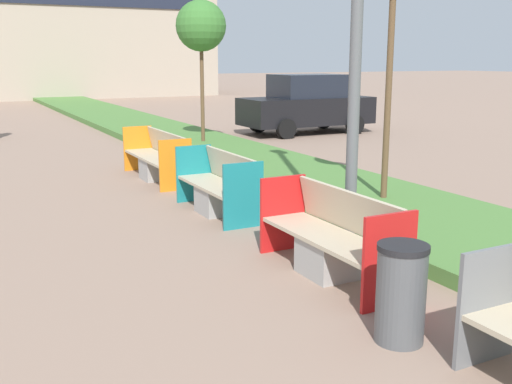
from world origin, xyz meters
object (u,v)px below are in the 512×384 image
object	(u,v)px
bench_teal_frame	(219,190)
parked_car_distant	(306,105)
bench_orange_frame	(157,160)
bench_red_frame	(331,243)
litter_bin	(401,293)
sapling_tree_far	(201,27)

from	to	relation	value
bench_teal_frame	parked_car_distant	xyz separation A→B (m)	(6.61, 8.02, 0.55)
bench_teal_frame	bench_orange_frame	xyz separation A→B (m)	(0.01, 3.01, 0.01)
bench_orange_frame	parked_car_distant	xyz separation A→B (m)	(6.61, 5.02, 0.54)
bench_red_frame	litter_bin	size ratio (longest dim) A/B	2.41
bench_red_frame	bench_orange_frame	distance (m)	6.06
litter_bin	parked_car_distant	distance (m)	14.49
bench_red_frame	bench_orange_frame	xyz separation A→B (m)	(0.00, 6.06, 0.01)
bench_orange_frame	litter_bin	distance (m)	7.67
bench_orange_frame	bench_red_frame	bearing A→B (deg)	-90.04
bench_teal_frame	sapling_tree_far	size ratio (longest dim) A/B	0.50
bench_teal_frame	parked_car_distant	world-z (taller)	parked_car_distant
bench_red_frame	litter_bin	distance (m)	1.65
bench_orange_frame	parked_car_distant	bearing A→B (deg)	37.22
bench_red_frame	bench_teal_frame	xyz separation A→B (m)	(-0.00, 3.06, -0.00)
bench_red_frame	bench_teal_frame	size ratio (longest dim) A/B	1.08
sapling_tree_far	parked_car_distant	size ratio (longest dim) A/B	0.91
bench_red_frame	parked_car_distant	bearing A→B (deg)	59.18
bench_orange_frame	litter_bin	size ratio (longest dim) A/B	2.80
bench_teal_frame	sapling_tree_far	xyz separation A→B (m)	(2.46, 6.60, 2.79)
bench_orange_frame	parked_car_distant	size ratio (longest dim) A/B	0.57
bench_red_frame	sapling_tree_far	bearing A→B (deg)	75.69
bench_red_frame	bench_orange_frame	world-z (taller)	same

